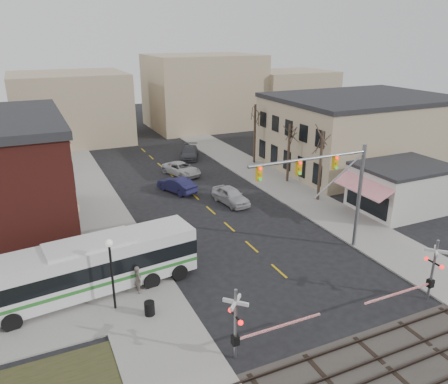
# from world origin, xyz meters

# --- Properties ---
(ground) EXTENTS (160.00, 160.00, 0.00)m
(ground) POSITION_xyz_m (0.00, 0.00, 0.00)
(ground) COLOR black
(ground) RESTS_ON ground
(sidewalk_west) EXTENTS (5.00, 60.00, 0.12)m
(sidewalk_west) POSITION_xyz_m (-9.50, 20.00, 0.06)
(sidewalk_west) COLOR gray
(sidewalk_west) RESTS_ON ground
(sidewalk_east) EXTENTS (5.00, 60.00, 0.12)m
(sidewalk_east) POSITION_xyz_m (9.50, 20.00, 0.06)
(sidewalk_east) COLOR gray
(sidewalk_east) RESTS_ON ground
(ballast_strip) EXTENTS (160.00, 5.00, 0.06)m
(ballast_strip) POSITION_xyz_m (0.00, -8.00, 0.03)
(ballast_strip) COLOR #332D28
(ballast_strip) RESTS_ON ground
(rail_tracks) EXTENTS (160.00, 3.91, 0.14)m
(rail_tracks) POSITION_xyz_m (0.00, -8.00, 0.12)
(rail_tracks) COLOR #2D231E
(rail_tracks) RESTS_ON ground
(tan_building) EXTENTS (20.30, 15.30, 8.50)m
(tan_building) POSITION_xyz_m (22.00, 20.00, 4.26)
(tan_building) COLOR tan
(tan_building) RESTS_ON ground
(awning_shop) EXTENTS (9.74, 6.20, 4.30)m
(awning_shop) POSITION_xyz_m (15.97, 7.00, 2.16)
(awning_shop) COLOR beige
(awning_shop) RESTS_ON ground
(tree_east_a) EXTENTS (0.28, 0.28, 6.75)m
(tree_east_a) POSITION_xyz_m (10.50, 12.00, 3.50)
(tree_east_a) COLOR #382B21
(tree_east_a) RESTS_ON sidewalk_east
(tree_east_b) EXTENTS (0.28, 0.28, 6.30)m
(tree_east_b) POSITION_xyz_m (10.80, 18.00, 3.27)
(tree_east_b) COLOR #382B21
(tree_east_b) RESTS_ON sidewalk_east
(tree_east_c) EXTENTS (0.28, 0.28, 7.20)m
(tree_east_c) POSITION_xyz_m (11.00, 26.00, 3.72)
(tree_east_c) COLOR #382B21
(tree_east_c) RESTS_ON sidewalk_east
(transit_bus) EXTENTS (13.36, 4.37, 3.38)m
(transit_bus) POSITION_xyz_m (-11.92, 4.62, 1.90)
(transit_bus) COLOR silver
(transit_bus) RESTS_ON ground
(traffic_signal_mast) EXTENTS (9.44, 0.30, 8.00)m
(traffic_signal_mast) POSITION_xyz_m (4.55, 2.86, 5.71)
(traffic_signal_mast) COLOR gray
(traffic_signal_mast) RESTS_ON ground
(rr_crossing_west) EXTENTS (5.60, 1.36, 4.00)m
(rr_crossing_west) POSITION_xyz_m (-6.05, -4.38, 1.97)
(rr_crossing_west) COLOR gray
(rr_crossing_west) RESTS_ON ground
(rr_crossing_east) EXTENTS (5.60, 1.36, 4.00)m
(rr_crossing_east) POSITION_xyz_m (6.17, -4.64, 1.97)
(rr_crossing_east) COLOR gray
(rr_crossing_east) RESTS_ON ground
(street_lamp) EXTENTS (0.44, 0.44, 4.49)m
(street_lamp) POSITION_xyz_m (-11.12, 2.23, 3.32)
(street_lamp) COLOR black
(street_lamp) RESTS_ON sidewalk_west
(trash_bin) EXTENTS (0.60, 0.60, 0.82)m
(trash_bin) POSITION_xyz_m (-9.44, 0.78, 0.53)
(trash_bin) COLOR black
(trash_bin) RESTS_ON sidewalk_west
(car_a) EXTENTS (2.49, 4.89, 1.59)m
(car_a) POSITION_xyz_m (2.43, 14.83, 0.80)
(car_a) COLOR #A8A8AC
(car_a) RESTS_ON ground
(car_b) EXTENTS (3.23, 4.93, 1.54)m
(car_b) POSITION_xyz_m (-1.21, 20.03, 0.77)
(car_b) COLOR #161637
(car_b) RESTS_ON ground
(car_c) EXTENTS (3.92, 5.61, 1.42)m
(car_c) POSITION_xyz_m (1.14, 25.23, 0.71)
(car_c) COLOR silver
(car_c) RESTS_ON ground
(car_d) EXTENTS (4.08, 5.61, 1.51)m
(car_d) POSITION_xyz_m (4.49, 31.59, 0.76)
(car_d) COLOR #48484D
(car_d) RESTS_ON ground
(pedestrian_near) EXTENTS (0.49, 0.71, 1.84)m
(pedestrian_near) POSITION_xyz_m (-9.44, 3.31, 1.04)
(pedestrian_near) COLOR #554B44
(pedestrian_near) RESTS_ON sidewalk_west
(pedestrian_far) EXTENTS (1.17, 1.10, 1.92)m
(pedestrian_far) POSITION_xyz_m (-9.71, 8.35, 1.08)
(pedestrian_far) COLOR #2D3A50
(pedestrian_far) RESTS_ON sidewalk_west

